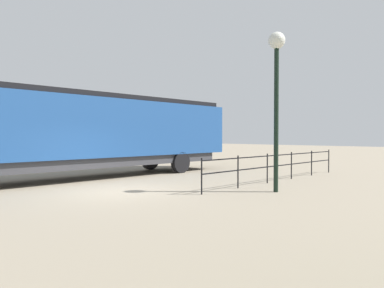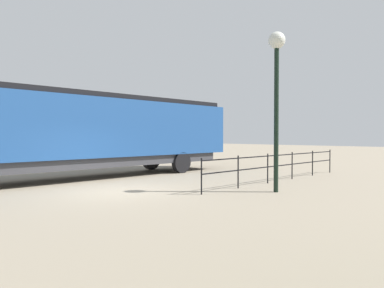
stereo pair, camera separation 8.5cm
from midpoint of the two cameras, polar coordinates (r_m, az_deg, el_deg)
The scene contains 4 objects.
ground_plane at distance 12.53m, azimuth -12.18°, elevation -7.65°, with size 120.00×120.00×0.00m, color gray.
locomotive at distance 16.33m, azimuth -18.31°, elevation 2.12°, with size 2.90×17.83×3.87m.
lamp_post at distance 12.53m, azimuth 13.97°, elevation 11.50°, with size 0.58×0.58×5.54m.
platform_fence at distance 15.43m, azimuth 14.54°, elevation -3.01°, with size 0.05×9.87×1.22m.
Camera 2 is at (10.51, -6.56, 1.96)m, focal length 32.34 mm.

